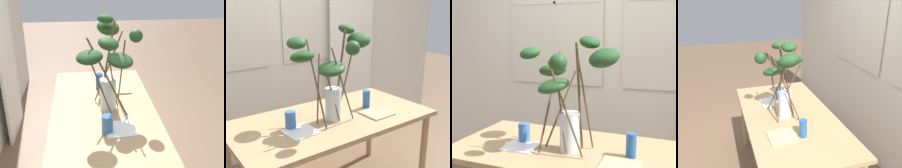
{
  "view_description": "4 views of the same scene",
  "coord_description": "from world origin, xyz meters",
  "views": [
    {
      "loc": [
        -2.08,
        0.16,
        1.88
      ],
      "look_at": [
        -0.08,
        -0.06,
        0.99
      ],
      "focal_mm": 47.29,
      "sensor_mm": 36.0,
      "label": 1
    },
    {
      "loc": [
        -1.19,
        -1.71,
        1.62
      ],
      "look_at": [
        0.07,
        0.01,
        1.01
      ],
      "focal_mm": 45.38,
      "sensor_mm": 36.0,
      "label": 2
    },
    {
      "loc": [
        0.66,
        -1.8,
        1.49
      ],
      "look_at": [
        -0.05,
        -0.03,
        1.18
      ],
      "focal_mm": 49.89,
      "sensor_mm": 36.0,
      "label": 3
    },
    {
      "loc": [
        1.99,
        -0.6,
        1.89
      ],
      "look_at": [
        0.04,
        -0.0,
        1.09
      ],
      "focal_mm": 39.94,
      "sensor_mm": 36.0,
      "label": 4
    }
  ],
  "objects": [
    {
      "name": "drinking_glass_blue_right",
      "position": [
        0.37,
        0.01,
        0.83
      ],
      "size": [
        0.06,
        0.06,
        0.15
      ],
      "primitive_type": "cylinder",
      "color": "#235693",
      "rests_on": "dining_table"
    },
    {
      "name": "dining_table",
      "position": [
        0.0,
        0.0,
        0.67
      ],
      "size": [
        1.6,
        0.82,
        0.75
      ],
      "color": "tan",
      "rests_on": "ground"
    },
    {
      "name": "back_wall_with_windows",
      "position": [
        -0.0,
        1.09,
        1.47
      ],
      "size": [
        5.05,
        0.14,
        2.92
      ],
      "color": "silver",
      "rests_on": "ground"
    },
    {
      "name": "plate_square_right",
      "position": [
        0.33,
        -0.16,
        0.76
      ],
      "size": [
        0.22,
        0.22,
        0.01
      ],
      "primitive_type": "cube",
      "rotation": [
        0.0,
        0.0,
        0.01
      ],
      "color": "tan",
      "rests_on": "dining_table"
    },
    {
      "name": "curtain_sheer_side",
      "position": [
        0.96,
        0.94,
        1.15
      ],
      "size": [
        0.63,
        0.03,
        2.3
      ],
      "primitive_type": "cube",
      "color": "white",
      "rests_on": "ground"
    },
    {
      "name": "plate_square_left",
      "position": [
        -0.33,
        -0.09,
        0.76
      ],
      "size": [
        0.23,
        0.23,
        0.01
      ],
      "primitive_type": "cube",
      "rotation": [
        0.0,
        0.0,
        0.07
      ],
      "color": "white",
      "rests_on": "dining_table"
    },
    {
      "name": "drinking_glass_blue_left",
      "position": [
        -0.36,
        0.0,
        0.82
      ],
      "size": [
        0.08,
        0.08,
        0.13
      ],
      "primitive_type": "cylinder",
      "color": "#386BAD",
      "rests_on": "dining_table"
    },
    {
      "name": "vase_with_branches",
      "position": [
        -0.02,
        -0.04,
        1.17
      ],
      "size": [
        0.68,
        0.54,
        0.74
      ],
      "color": "silver",
      "rests_on": "dining_table"
    }
  ]
}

